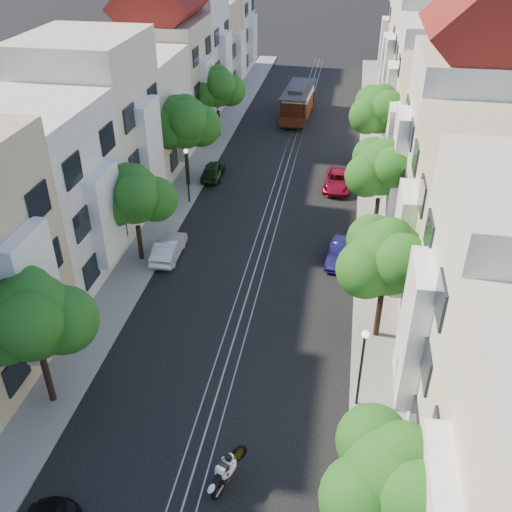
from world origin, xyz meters
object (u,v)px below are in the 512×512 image
at_px(tree_w_c, 185,123).
at_px(lamp_east, 362,358).
at_px(tree_e_b, 388,259).
at_px(parked_car_e_far, 338,181).
at_px(tree_w_b, 135,197).
at_px(parked_car_w_mid, 169,248).
at_px(cable_car, 298,100).
at_px(tree_e_c, 383,169).
at_px(sportbike_rider, 227,470).
at_px(tree_w_d, 218,88).
at_px(parked_car_w_far, 213,170).
at_px(tree_e_d, 381,111).
at_px(tree_w_a, 33,319).
at_px(tree_e_a, 397,480).
at_px(parked_car_e_mid, 340,253).
at_px(lamp_west, 187,168).

distance_m(tree_w_c, lamp_east, 25.01).
height_order(tree_e_b, parked_car_e_far, tree_e_b).
relative_size(tree_w_b, tree_w_c, 0.88).
bearing_deg(parked_car_w_mid, cable_car, -101.51).
bearing_deg(tree_e_c, tree_e_b, -90.00).
bearing_deg(sportbike_rider, tree_w_b, 142.77).
xyz_separation_m(lamp_east, cable_car, (-6.72, 38.45, -1.00)).
bearing_deg(tree_w_d, parked_car_w_far, -80.52).
xyz_separation_m(tree_e_d, sportbike_rider, (-5.82, -31.86, -4.06)).
relative_size(tree_w_a, parked_car_w_far, 1.74).
bearing_deg(tree_e_b, tree_e_a, -90.00).
height_order(tree_w_c, cable_car, tree_w_c).
relative_size(tree_e_a, sportbike_rider, 3.01).
height_order(tree_w_d, parked_car_w_mid, tree_w_d).
bearing_deg(tree_e_c, parked_car_w_far, 152.20).
xyz_separation_m(tree_e_c, tree_w_b, (-14.40, -6.00, -0.20)).
distance_m(parked_car_e_far, parked_car_w_far, 10.00).
height_order(tree_e_d, tree_w_c, tree_w_c).
xyz_separation_m(parked_car_e_mid, parked_car_w_far, (-10.63, 10.84, 0.05)).
height_order(tree_e_a, tree_w_b, same).
height_order(cable_car, parked_car_w_mid, cable_car).
bearing_deg(tree_w_a, lamp_east, 8.57).
relative_size(parked_car_w_mid, parked_car_w_far, 1.04).
xyz_separation_m(tree_e_a, tree_e_b, (0.00, 12.00, 0.34)).
bearing_deg(parked_car_w_far, tree_w_d, -82.58).
bearing_deg(tree_w_b, parked_car_e_far, 47.35).
height_order(tree_w_a, lamp_west, tree_w_a).
distance_m(sportbike_rider, parked_car_w_far, 28.52).
relative_size(tree_w_c, lamp_west, 1.71).
relative_size(tree_e_d, sportbike_rider, 3.29).
distance_m(tree_e_b, cable_car, 34.46).
bearing_deg(lamp_west, parked_car_w_far, 81.63).
xyz_separation_m(tree_e_a, tree_w_d, (-14.40, 39.00, 0.20)).
xyz_separation_m(tree_e_b, cable_car, (-7.68, 33.47, -2.89)).
bearing_deg(sportbike_rider, parked_car_w_far, 127.06).
bearing_deg(lamp_east, tree_e_b, 79.07).
relative_size(cable_car, parked_car_e_far, 1.84).
relative_size(lamp_east, parked_car_w_far, 1.09).
relative_size(tree_e_c, sportbike_rider, 3.13).
distance_m(tree_w_d, lamp_east, 34.73).
bearing_deg(tree_w_b, parked_car_e_mid, 9.06).
bearing_deg(tree_e_c, parked_car_e_far, 113.67).
relative_size(tree_e_c, tree_w_a, 0.98).
bearing_deg(tree_w_a, parked_car_w_mid, 83.06).
xyz_separation_m(tree_e_b, tree_w_c, (-14.40, 16.00, 0.34)).
xyz_separation_m(tree_w_c, parked_car_w_mid, (1.54, -10.35, -4.41)).
bearing_deg(tree_e_c, tree_e_d, 90.00).
bearing_deg(tree_e_a, tree_w_d, 110.27).
distance_m(tree_e_d, lamp_west, 16.39).
bearing_deg(tree_e_d, tree_e_c, -90.00).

